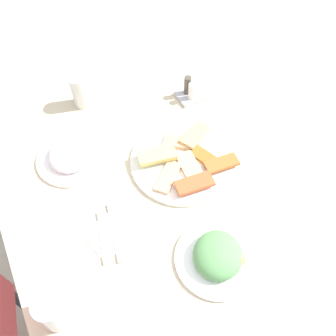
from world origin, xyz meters
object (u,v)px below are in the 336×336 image
object	(u,v)px
drinking_glass	(54,310)
fork	(115,231)
dining_table	(158,194)
condiment_caddy	(189,92)
soda_can	(81,91)
salad_plate_rice	(218,256)
spoon	(103,237)
salad_plate_greens	(72,155)
paper_napkin	(109,235)
pide_platter	(183,161)

from	to	relation	value
drinking_glass	fork	world-z (taller)	drinking_glass
dining_table	condiment_caddy	size ratio (longest dim) A/B	11.88
soda_can	condiment_caddy	world-z (taller)	soda_can
dining_table	salad_plate_rice	bearing A→B (deg)	-175.04
drinking_glass	spoon	distance (m)	0.23
soda_can	condiment_caddy	bearing A→B (deg)	-113.11
soda_can	drinking_glass	distance (m)	0.76
salad_plate_greens	soda_can	world-z (taller)	soda_can
fork	drinking_glass	bearing A→B (deg)	137.52
salad_plate_rice	spoon	distance (m)	0.33
salad_plate_rice	dining_table	bearing A→B (deg)	4.96
soda_can	drinking_glass	xyz separation A→B (m)	(-0.69, 0.31, -0.01)
dining_table	paper_napkin	xyz separation A→B (m)	(-0.10, 0.21, 0.08)
soda_can	paper_napkin	size ratio (longest dim) A/B	1.03
condiment_caddy	paper_napkin	bearing A→B (deg)	128.55
dining_table	drinking_glass	bearing A→B (deg)	121.53
paper_napkin	pide_platter	bearing A→B (deg)	-68.15
paper_napkin	condiment_caddy	distance (m)	0.62
salad_plate_greens	spoon	xyz separation A→B (m)	(-0.31, 0.02, -0.01)
pide_platter	fork	xyz separation A→B (m)	(-0.13, 0.30, -0.01)
fork	dining_table	bearing A→B (deg)	-49.33
fork	salad_plate_rice	bearing A→B (deg)	-120.81
soda_can	fork	size ratio (longest dim) A/B	0.64
dining_table	condiment_caddy	world-z (taller)	condiment_caddy
salad_plate_rice	drinking_glass	size ratio (longest dim) A/B	2.08
pide_platter	condiment_caddy	xyz separation A→B (m)	(0.26, -0.17, 0.01)
drinking_glass	paper_napkin	bearing A→B (deg)	-52.93
salad_plate_greens	paper_napkin	bearing A→B (deg)	-179.68
drinking_glass	spoon	size ratio (longest dim) A/B	0.68
salad_plate_rice	spoon	xyz separation A→B (m)	(0.21, 0.25, -0.02)
salad_plate_greens	paper_napkin	size ratio (longest dim) A/B	1.99
drinking_glass	salad_plate_rice	bearing A→B (deg)	-98.03
salad_plate_rice	drinking_glass	world-z (taller)	drinking_glass
paper_napkin	spoon	distance (m)	0.02
pide_platter	salad_plate_rice	world-z (taller)	salad_plate_rice
soda_can	condiment_caddy	size ratio (longest dim) A/B	1.35
salad_plate_greens	paper_napkin	distance (m)	0.31
soda_can	fork	bearing A→B (deg)	169.30
salad_plate_greens	soda_can	distance (m)	0.27
paper_napkin	drinking_glass	bearing A→B (deg)	127.07
dining_table	pide_platter	world-z (taller)	pide_platter
soda_can	paper_napkin	bearing A→B (deg)	167.49
dining_table	soda_can	world-z (taller)	soda_can
salad_plate_greens	dining_table	bearing A→B (deg)	-135.67
salad_plate_greens	salad_plate_rice	xyz separation A→B (m)	(-0.52, -0.24, 0.00)
salad_plate_greens	salad_plate_rice	size ratio (longest dim) A/B	1.02
salad_plate_greens	condiment_caddy	distance (m)	0.50
dining_table	pide_platter	xyz separation A→B (m)	(0.03, -0.11, 0.09)
salad_plate_greens	paper_napkin	world-z (taller)	salad_plate_greens
drinking_glass	paper_napkin	distance (m)	0.25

